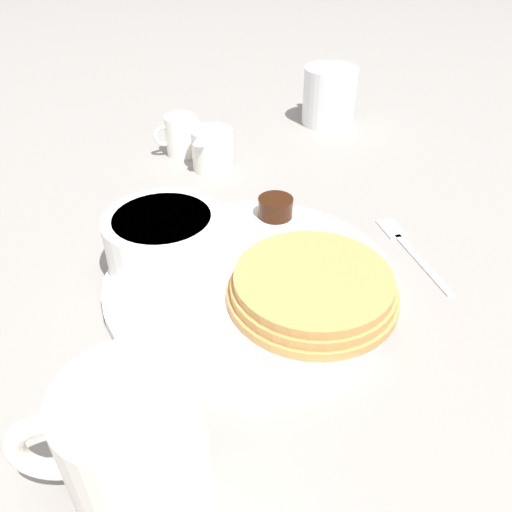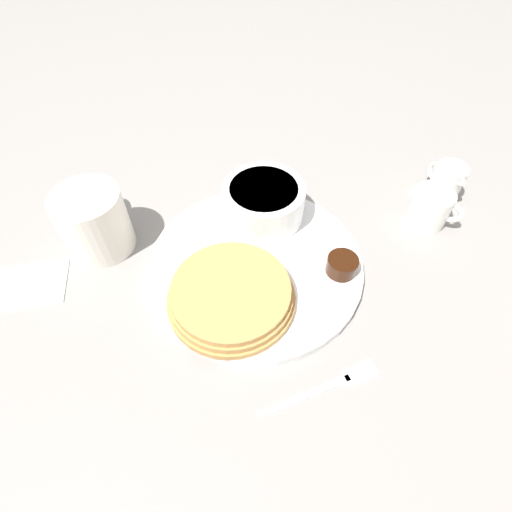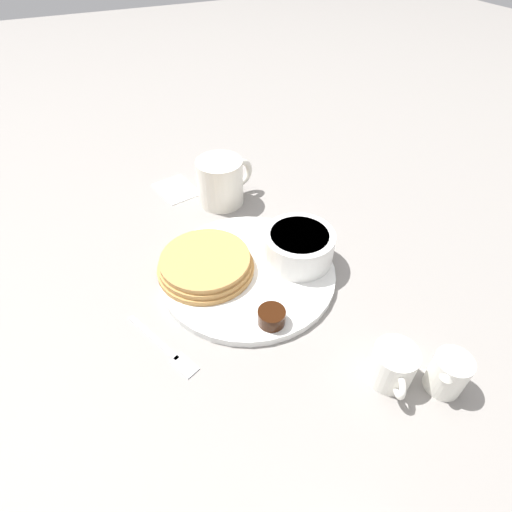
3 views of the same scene
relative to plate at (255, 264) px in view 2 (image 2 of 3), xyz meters
name	(u,v)px [view 2 (image 2 of 3)]	position (x,y,z in m)	size (l,w,h in m)	color
ground_plane	(255,267)	(0.00, 0.00, -0.01)	(4.00, 4.00, 0.00)	gray
plate	(255,264)	(0.00, 0.00, 0.00)	(0.28, 0.28, 0.01)	white
pancake_stack	(231,295)	(-0.03, -0.06, 0.02)	(0.15, 0.15, 0.03)	#B78447
bowl	(264,201)	(0.01, 0.08, 0.03)	(0.11, 0.11, 0.05)	white
syrup_cup	(342,265)	(0.11, -0.01, 0.02)	(0.04, 0.04, 0.02)	black
butter_ramekin	(276,200)	(0.03, 0.10, 0.02)	(0.05, 0.05, 0.04)	white
coffee_mug	(94,221)	(-0.21, 0.04, 0.04)	(0.09, 0.12, 0.09)	silver
creamer_pitcher_near	(430,208)	(0.24, 0.09, 0.02)	(0.07, 0.05, 0.06)	white
creamer_pitcher_far	(446,182)	(0.28, 0.14, 0.02)	(0.04, 0.06, 0.06)	white
fork	(334,384)	(0.09, -0.16, 0.00)	(0.13, 0.07, 0.00)	silver
napkin	(29,284)	(-0.29, -0.04, 0.00)	(0.10, 0.09, 0.00)	white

